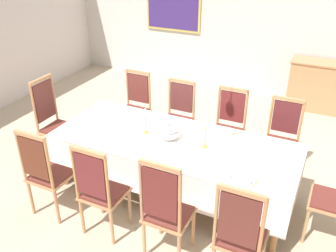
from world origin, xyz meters
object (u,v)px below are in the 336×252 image
(candlestick_west, at_px, (146,124))
(bowl_far_left, at_px, (221,175))
(soup_tureen, at_px, (170,132))
(chair_north_b, at_px, (178,116))
(sideboard, at_px, (330,88))
(spoon_primary, at_px, (236,135))
(chair_south_b, at_px, (100,190))
(chair_north_a, at_px, (135,106))
(chair_north_d, at_px, (281,138))
(chair_north_c, at_px, (228,126))
(chair_south_d, at_px, (240,235))
(spoon_secondary, at_px, (255,183))
(chair_head_west, at_px, (54,120))
(bowl_near_right, at_px, (243,181))
(chair_south_a, at_px, (46,172))
(candlestick_east, at_px, (205,136))
(bowl_near_left, at_px, (226,132))
(dining_table, at_px, (174,145))
(chair_south_c, at_px, (166,210))

(candlestick_west, distance_m, bowl_far_left, 1.21)
(soup_tureen, bearing_deg, chair_north_b, 108.81)
(candlestick_west, relative_size, sideboard, 0.23)
(spoon_primary, height_order, sideboard, sideboard)
(chair_south_b, height_order, soup_tureen, chair_south_b)
(chair_north_a, height_order, chair_north_d, chair_north_a)
(chair_north_c, bearing_deg, bowl_far_left, 104.27)
(chair_north_a, distance_m, chair_south_d, 2.94)
(soup_tureen, distance_m, spoon_primary, 0.82)
(candlestick_west, xyz_separation_m, spoon_secondary, (1.45, -0.42, -0.12))
(chair_head_west, distance_m, bowl_near_right, 2.84)
(bowl_near_right, bearing_deg, chair_north_b, 133.48)
(chair_south_a, bearing_deg, chair_north_d, 41.39)
(soup_tureen, bearing_deg, chair_south_d, -40.26)
(candlestick_east, bearing_deg, chair_north_d, 53.91)
(chair_south_a, bearing_deg, chair_north_c, 52.66)
(bowl_near_left, xyz_separation_m, sideboard, (1.01, 2.95, -0.33))
(spoon_secondary, relative_size, sideboard, 0.12)
(chair_south_b, xyz_separation_m, chair_north_b, (-0.00, 1.94, -0.02))
(candlestick_east, bearing_deg, chair_north_b, 128.63)
(chair_north_a, bearing_deg, bowl_far_left, 142.26)
(chair_north_d, xyz_separation_m, spoon_secondary, (-0.02, -1.39, 0.20))
(chair_south_d, xyz_separation_m, candlestick_east, (-0.71, 0.98, 0.32))
(chair_south_a, bearing_deg, chair_north_a, 90.00)
(chair_north_b, bearing_deg, bowl_far_left, 128.21)
(chair_north_c, xyz_separation_m, chair_south_d, (0.72, -1.95, 0.03))
(chair_south_a, height_order, chair_head_west, chair_head_west)
(candlestick_east, height_order, bowl_near_right, candlestick_east)
(chair_north_a, relative_size, chair_south_b, 0.97)
(chair_south_d, bearing_deg, soup_tureen, 139.74)
(chair_north_a, bearing_deg, chair_north_c, 179.97)
(soup_tureen, relative_size, candlestick_east, 0.66)
(chair_south_a, height_order, chair_south_d, chair_south_d)
(chair_south_a, distance_m, chair_north_c, 2.45)
(chair_south_a, distance_m, bowl_near_right, 2.14)
(chair_south_a, bearing_deg, candlestick_east, 33.01)
(candlestick_east, xyz_separation_m, sideboard, (1.13, 3.36, -0.45))
(chair_south_b, relative_size, chair_north_d, 1.05)
(chair_south_b, distance_m, candlestick_west, 1.02)
(soup_tureen, bearing_deg, spoon_secondary, -20.47)
(chair_north_c, distance_m, spoon_secondary, 1.57)
(soup_tureen, relative_size, bowl_near_left, 1.26)
(chair_south_d, relative_size, soup_tureen, 4.77)
(chair_south_a, bearing_deg, chair_north_b, 69.59)
(candlestick_west, xyz_separation_m, sideboard, (1.89, 3.36, -0.43))
(bowl_far_left, bearing_deg, chair_north_b, 128.21)
(spoon_primary, bearing_deg, chair_south_d, -77.86)
(dining_table, distance_m, sideboard, 3.69)
(chair_south_c, height_order, sideboard, chair_south_c)
(candlestick_west, bearing_deg, chair_south_d, -33.54)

